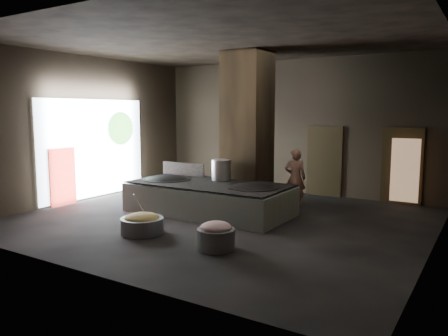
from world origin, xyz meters
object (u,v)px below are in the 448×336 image
Objects in this scene: hearth_platform at (209,199)px; cook at (295,178)px; wok_left at (166,182)px; veg_basin at (142,225)px; wok_right at (253,190)px; stock_pot at (221,170)px; meat_basin at (216,239)px.

cook reaches higher than hearth_platform.
cook is at bearing 33.80° from wok_left.
veg_basin is at bearing -62.27° from wok_left.
wok_left is 1.07× the size of wok_right.
stock_pot is at bearing 84.97° from hearth_platform.
wok_right is 2.02m from cook.
stock_pot is 3.74m from meat_basin.
cook is (1.67, 2.04, 0.46)m from hearth_platform.
cook is at bearing 67.98° from veg_basin.
veg_basin is 1.27× the size of meat_basin.
stock_pot is (1.50, 0.60, 0.38)m from wok_left.
hearth_platform is 3.41× the size of wok_right.
meat_basin is at bearing -78.07° from wok_right.
wok_right is at bearing 2.28° from hearth_platform.
cook is 2.19× the size of meat_basin.
cook reaches higher than stock_pot.
hearth_platform is 2.64× the size of cook.
stock_pot is (0.05, 0.55, 0.74)m from hearth_platform.
cook is at bearing 50.82° from hearth_platform.
wok_right is 2.25× the size of stock_pot.
veg_basin is (-0.21, -3.05, -0.95)m from stock_pot.
cook is (0.32, 1.99, 0.09)m from wok_right.
meat_basin is (3.35, -2.52, -0.54)m from wok_left.
cook is 4.66m from meat_basin.
meat_basin is at bearing -2.02° from veg_basin.
meat_basin is at bearing -36.93° from wok_left.
cook is at bearing 42.57° from stock_pot.
wok_right is 3.02m from veg_basin.
veg_basin is at bearing -93.57° from hearth_platform.
wok_right is 1.33× the size of veg_basin.
stock_pot is at bearing 86.00° from veg_basin.
wok_right is (1.35, 0.05, 0.36)m from hearth_platform.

